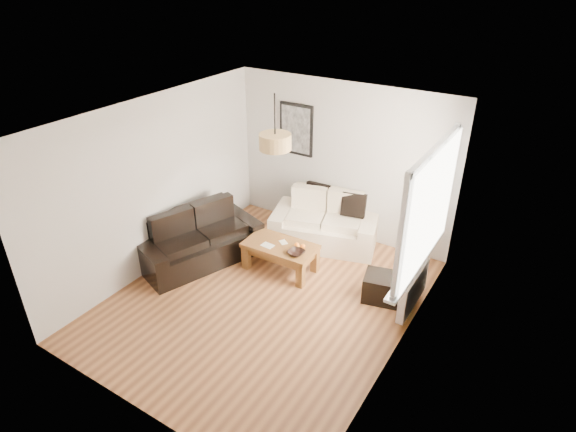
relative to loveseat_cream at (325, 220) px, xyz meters
The scene contains 21 objects.
floor 1.83m from the loveseat_cream, 89.27° to the right, with size 4.50×4.50×0.00m, color brown.
ceiling 2.81m from the loveseat_cream, 89.27° to the right, with size 3.80×4.50×0.00m, color white, non-canonical shape.
wall_back 1.00m from the loveseat_cream, 87.25° to the left, with size 3.80×0.04×2.60m, color silver, non-canonical shape.
wall_front 4.12m from the loveseat_cream, 89.68° to the right, with size 3.80×0.04×2.60m, color silver, non-canonical shape.
wall_left 2.73m from the loveseat_cream, 136.53° to the right, with size 0.04×4.50×2.60m, color silver, non-canonical shape.
wall_right 2.76m from the loveseat_cream, 42.79° to the right, with size 0.04×4.50×2.60m, color silver, non-canonical shape.
window_bay 2.43m from the loveseat_cream, 27.50° to the right, with size 0.14×1.90×1.60m, color white, non-canonical shape.
radiator 2.09m from the loveseat_cream, 28.01° to the right, with size 0.10×0.90×0.52m, color white.
poster 1.59m from the loveseat_cream, 152.00° to the left, with size 0.62×0.04×0.87m, color black, non-canonical shape.
pendant_shade 2.34m from the loveseat_cream, 89.13° to the right, with size 0.40×0.40×0.20m, color tan.
loveseat_cream is the anchor object (origin of this frame).
sofa_leather 2.05m from the loveseat_cream, 133.33° to the right, with size 1.86×0.90×0.80m, color black, non-canonical shape.
coffee_table 1.09m from the loveseat_cream, 100.30° to the right, with size 1.09×0.59×0.44m, color brown, non-canonical shape.
ottoman 1.73m from the loveseat_cream, 31.06° to the right, with size 0.66×0.42×0.38m, color black.
cushion_left 0.46m from the loveseat_cream, 142.73° to the left, with size 0.40×0.12×0.40m, color black.
cushion_right 0.54m from the loveseat_cream, 27.06° to the left, with size 0.39×0.12×0.39m, color black.
fruit_bowl 1.17m from the loveseat_cream, 82.55° to the right, with size 0.24×0.24×0.06m, color black.
orange_a 1.02m from the loveseat_cream, 85.26° to the right, with size 0.06×0.06×0.06m, color orange.
orange_b 0.99m from the loveseat_cream, 81.10° to the right, with size 0.08×0.08×0.08m, color orange.
orange_c 0.99m from the loveseat_cream, 86.67° to the right, with size 0.08×0.08×0.08m, color orange.
papers 1.23m from the loveseat_cream, 105.88° to the right, with size 0.19×0.13×0.01m, color silver.
Camera 1 is at (3.12, -4.39, 4.25)m, focal length 29.94 mm.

